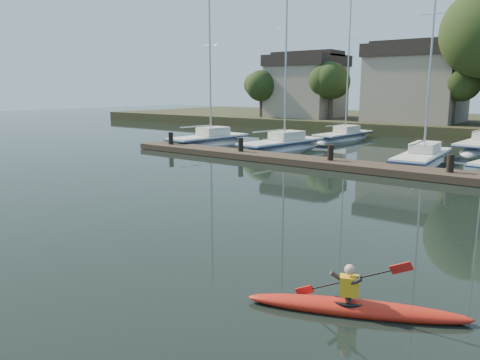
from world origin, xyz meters
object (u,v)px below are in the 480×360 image
Objects in this scene: dock at (385,169)px; sailboat_2 at (422,166)px; sailboat_0 at (209,147)px; sailboat_1 at (282,152)px; sailboat_5 at (344,141)px; kayak at (354,305)px.

sailboat_2 reaches higher than dock.
sailboat_0 is 0.90× the size of sailboat_1.
sailboat_5 is at bearing 62.09° from sailboat_0.
sailboat_0 is (-19.85, 18.74, -0.37)m from kayak.
sailboat_0 is at bearing 165.25° from dock.
sailboat_2 is at bearing 79.22° from kayak.
sailboat_1 is (-13.93, 19.66, -0.35)m from kayak.
dock is at bearing -7.97° from sailboat_0.
dock is at bearing -99.76° from sailboat_2.
sailboat_5 is (0.64, 8.56, 0.02)m from sailboat_1.
sailboat_1 is 1.03× the size of sailboat_5.
sailboat_0 is (-14.99, 3.95, -0.41)m from dock.
dock is 10.30m from sailboat_1.
sailboat_1 reaches higher than sailboat_2.
sailboat_1 is (5.92, 0.91, 0.02)m from sailboat_0.
sailboat_0 is 11.52m from sailboat_5.
sailboat_5 is at bearing 93.77° from sailboat_1.
kayak reaches higher than dock.
sailboat_2 reaches higher than kayak.
kayak is 31.19m from sailboat_5.
sailboat_1 reaches higher than sailboat_5.
sailboat_5 is at bearing 131.49° from sailboat_2.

